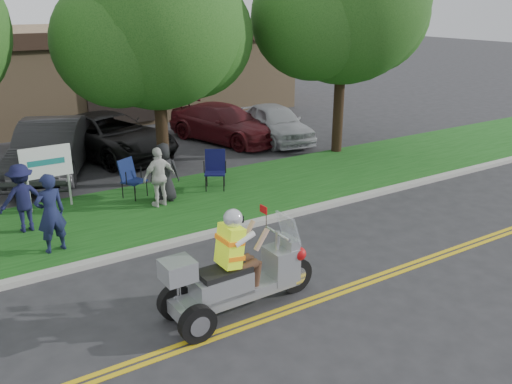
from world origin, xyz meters
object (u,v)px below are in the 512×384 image
lawn_chair_a (215,167)px  parked_car_far_right (275,123)px  trike_scooter (236,277)px  lawn_chair_b (130,176)px  spectator_adult_left (51,213)px  parked_car_right (224,123)px  parked_car_mid (109,136)px  spectator_adult_right (159,177)px  parked_car_left (51,148)px

lawn_chair_a → parked_car_far_right: 6.12m
parked_car_far_right → trike_scooter: bearing=-119.8°
parked_car_far_right → lawn_chair_b: bearing=-147.0°
spectator_adult_left → parked_car_right: 10.41m
lawn_chair_a → parked_car_mid: (-1.39, 5.14, 0.02)m
lawn_chair_a → parked_car_far_right: (4.72, 3.90, -0.01)m
parked_car_mid → parked_car_far_right: parked_car_mid is taller
lawn_chair_a → parked_car_far_right: parked_car_far_right is taller
lawn_chair_a → parked_car_right: parked_car_right is taller
trike_scooter → spectator_adult_right: (0.83, 5.33, 0.21)m
lawn_chair_b → parked_car_far_right: bearing=-2.0°
spectator_adult_right → parked_car_left: parked_car_left is taller
parked_car_mid → spectator_adult_right: bearing=-114.0°
parked_car_left → trike_scooter: bearing=-61.4°
parked_car_right → parked_car_far_right: parked_car_far_right is taller
lawn_chair_b → parked_car_far_right: size_ratio=0.25×
trike_scooter → parked_car_far_right: bearing=51.4°
lawn_chair_b → spectator_adult_right: spectator_adult_right is taller
parked_car_right → parked_car_far_right: size_ratio=1.15×
parked_car_left → parked_car_right: size_ratio=1.06×
parked_car_left → spectator_adult_right: bearing=-46.3°
parked_car_right → lawn_chair_a: bearing=-139.6°
parked_car_mid → parked_car_right: bearing=-21.6°
spectator_adult_right → parked_car_left: size_ratio=0.31×
lawn_chair_a → spectator_adult_right: 1.98m
lawn_chair_b → parked_car_far_right: (7.02, 3.33, 0.02)m
lawn_chair_a → spectator_adult_right: size_ratio=0.70×
parked_car_right → spectator_adult_left: bearing=-157.6°
lawn_chair_b → spectator_adult_left: bearing=-164.7°
lawn_chair_b → parked_car_right: 6.89m
trike_scooter → parked_car_mid: (1.34, 10.99, 0.06)m
lawn_chair_b → parked_car_left: size_ratio=0.21×
lawn_chair_a → spectator_adult_right: (-1.90, -0.51, 0.17)m
lawn_chair_b → parked_car_mid: bearing=51.4°
trike_scooter → parked_car_right: bearing=60.7°
spectator_adult_right → parked_car_right: bearing=-141.8°
spectator_adult_right → parked_car_mid: (0.51, 5.66, -0.15)m
parked_car_left → parked_car_far_right: size_ratio=1.22×
trike_scooter → spectator_adult_left: bearing=117.0°
parked_car_far_right → parked_car_mid: bearing=176.1°
spectator_adult_left → spectator_adult_right: 3.26m
spectator_adult_right → parked_car_far_right: 7.96m
lawn_chair_b → trike_scooter: bearing=-121.2°
trike_scooter → spectator_adult_left: size_ratio=1.72×
trike_scooter → spectator_adult_right: size_ratio=1.90×
parked_car_mid → parked_car_left: bearing=-173.1°
parked_car_left → parked_car_mid: parked_car_left is taller
spectator_adult_left → spectator_adult_right: size_ratio=1.10×
parked_car_mid → parked_car_right: 4.43m
lawn_chair_a → spectator_adult_left: size_ratio=0.63×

